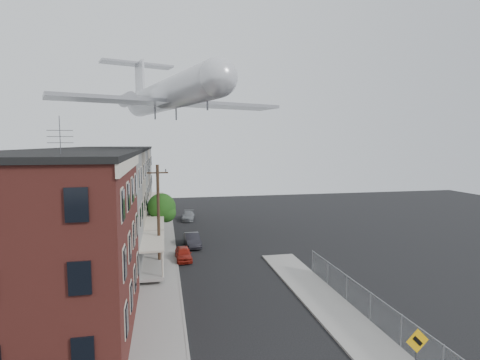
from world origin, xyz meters
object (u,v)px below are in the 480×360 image
object	(u,v)px
street_tree	(163,209)
car_mid	(192,240)
car_near	(183,254)
utility_pole	(158,214)
car_far	(188,216)
warning_sign	(417,349)
airplane	(166,95)

from	to	relation	value
street_tree	car_mid	world-z (taller)	street_tree
street_tree	car_near	bearing A→B (deg)	-77.63
car_mid	utility_pole	bearing A→B (deg)	-122.03
car_mid	car_far	world-z (taller)	car_mid
car_near	car_mid	distance (m)	4.65
warning_sign	car_far	world-z (taller)	warning_sign
warning_sign	car_mid	bearing A→B (deg)	107.42
car_far	warning_sign	bearing A→B (deg)	-71.86
car_near	car_far	size ratio (longest dim) A/B	0.87
warning_sign	car_mid	xyz separation A→B (m)	(-7.87, 25.07, -1.20)
utility_pole	airplane	xyz separation A→B (m)	(1.01, 10.59, 11.52)
utility_pole	car_far	bearing A→B (deg)	79.10
warning_sign	airplane	size ratio (longest dim) A/B	0.10
car_mid	car_far	bearing A→B (deg)	84.86
street_tree	car_mid	size ratio (longest dim) A/B	1.25
warning_sign	car_near	distance (m)	22.50
car_near	airplane	distance (m)	18.06
car_near	car_far	xyz separation A→B (m)	(1.64, 18.18, -0.01)
car_far	car_near	bearing A→B (deg)	-87.81
car_near	airplane	xyz separation A→B (m)	(-1.16, 9.05, 15.58)
street_tree	airplane	distance (m)	12.78
warning_sign	car_mid	size ratio (longest dim) A/B	0.67
warning_sign	car_near	xyz separation A→B (m)	(-9.04, 20.57, -1.27)
warning_sign	street_tree	size ratio (longest dim) A/B	0.54
car_mid	street_tree	bearing A→B (deg)	124.59
car_mid	car_far	size ratio (longest dim) A/B	1.02
car_far	airplane	distance (m)	18.29
car_near	car_far	world-z (taller)	car_near
warning_sign	street_tree	bearing A→B (deg)	110.58
utility_pole	airplane	bearing A→B (deg)	84.58
street_tree	airplane	world-z (taller)	airplane
car_mid	airplane	distance (m)	16.32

